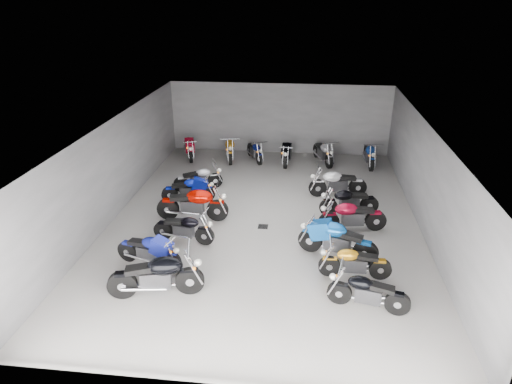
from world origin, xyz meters
TOP-DOWN VIEW (x-y plane):
  - ground at (0.00, 0.00)m, footprint 14.00×14.00m
  - wall_back at (0.00, 7.00)m, footprint 10.00×0.10m
  - wall_left at (-5.00, 0.00)m, footprint 0.10×14.00m
  - wall_right at (5.00, 0.00)m, footprint 0.10×14.00m
  - ceiling at (0.00, 0.00)m, footprint 10.00×14.00m
  - drain_grate at (0.00, -0.50)m, footprint 0.32×0.32m
  - motorcycle_left_a at (-2.24, -4.37)m, footprint 2.35×0.70m
  - motorcycle_left_b at (-2.86, -3.11)m, footprint 1.96×0.65m
  - motorcycle_left_c at (-2.25, -1.72)m, footprint 1.93×0.46m
  - motorcycle_left_d at (-2.33, -0.25)m, footprint 2.38×0.49m
  - motorcycle_left_e at (-2.83, 1.13)m, footprint 1.90×0.53m
  - motorcycle_left_f at (-2.73, 2.25)m, footprint 1.78×0.85m
  - motorcycle_right_a at (2.85, -4.32)m, footprint 1.94×0.54m
  - motorcycle_right_b at (2.65, -3.03)m, footprint 1.91×0.37m
  - motorcycle_right_c at (2.23, -2.07)m, footprint 2.24×0.90m
  - motorcycle_right_d at (2.79, -0.44)m, footprint 2.14×0.55m
  - motorcycle_right_e at (2.77, 0.71)m, footprint 2.02×0.62m
  - motorcycle_right_f at (2.46, 2.22)m, footprint 2.14×0.55m
  - motorcycle_back_a at (-3.99, 5.76)m, footprint 0.84×2.06m
  - motorcycle_back_b at (-2.11, 5.74)m, footprint 0.59×2.14m
  - motorcycle_back_c at (-0.98, 5.71)m, footprint 0.89×1.75m
  - motorcycle_back_d at (0.47, 5.54)m, footprint 0.44×2.11m
  - motorcycle_back_e at (2.03, 5.73)m, footprint 0.85×1.99m
  - motorcycle_back_f at (4.00, 5.64)m, footprint 0.43×2.12m

SIDE VIEW (x-z plane):
  - ground at x=0.00m, z-range 0.00..0.00m
  - drain_grate at x=0.00m, z-range 0.00..0.01m
  - motorcycle_back_c at x=-0.98m, z-range 0.04..0.86m
  - motorcycle_left_f at x=-2.73m, z-range 0.04..0.87m
  - motorcycle_right_b at x=2.65m, z-range 0.04..0.88m
  - motorcycle_left_e at x=-2.83m, z-range 0.04..0.88m
  - motorcycle_left_c at x=-2.25m, z-range 0.04..0.89m
  - motorcycle_right_a at x=2.85m, z-range 0.04..0.90m
  - motorcycle_left_b at x=-2.86m, z-range 0.04..0.92m
  - motorcycle_right_e at x=2.77m, z-range 0.04..0.94m
  - motorcycle_back_e at x=2.03m, z-range 0.04..0.95m
  - motorcycle_back_d at x=0.47m, z-range 0.04..0.97m
  - motorcycle_back_f at x=4.00m, z-range 0.04..0.97m
  - motorcycle_back_a at x=-3.99m, z-range 0.04..0.98m
  - motorcycle_right_f at x=2.46m, z-range 0.04..0.99m
  - motorcycle_right_d at x=2.79m, z-range 0.04..0.99m
  - motorcycle_back_b at x=-2.11m, z-range 0.04..0.99m
  - motorcycle_right_c at x=2.23m, z-range 0.05..1.06m
  - motorcycle_left_a at x=-2.24m, z-range 0.05..1.09m
  - motorcycle_left_d at x=-2.33m, z-range 0.05..1.09m
  - wall_back at x=0.00m, z-range 0.00..3.20m
  - wall_left at x=-5.00m, z-range 0.00..3.20m
  - wall_right at x=5.00m, z-range 0.00..3.20m
  - ceiling at x=0.00m, z-range 3.20..3.24m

